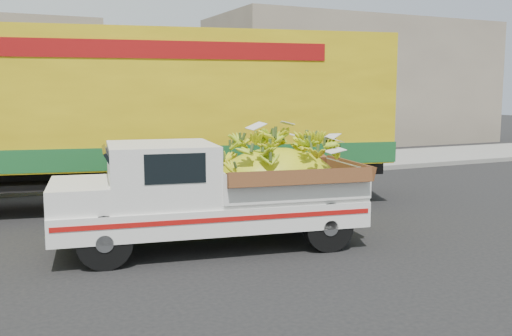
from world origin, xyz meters
name	(u,v)px	position (x,y,z in m)	size (l,w,h in m)	color
ground	(192,256)	(0.00, 0.00, 0.00)	(100.00, 100.00, 0.00)	black
curb	(107,187)	(0.00, 6.71, 0.07)	(60.00, 0.25, 0.15)	gray
sidewalk	(93,176)	(0.00, 8.81, 0.07)	(60.00, 4.00, 0.14)	gray
building_right	(354,83)	(14.00, 15.71, 3.00)	(14.00, 6.00, 6.00)	gray
pickup_truck	(232,190)	(0.82, 0.30, 0.93)	(5.14, 2.58, 1.72)	black
semi_trailer	(122,111)	(-0.09, 4.26, 2.12)	(12.09, 4.87, 3.80)	black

